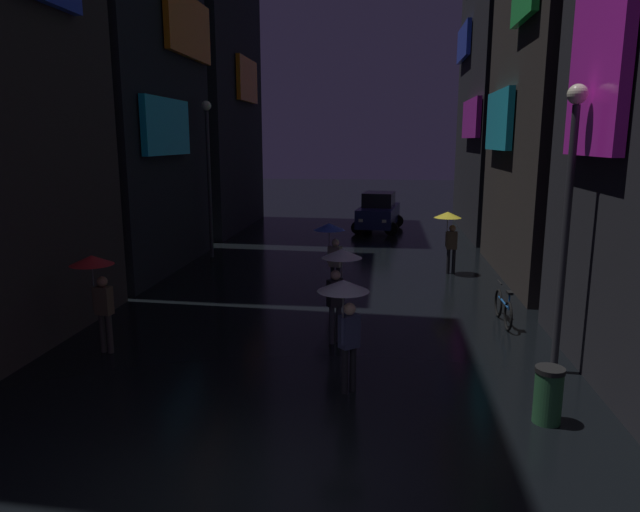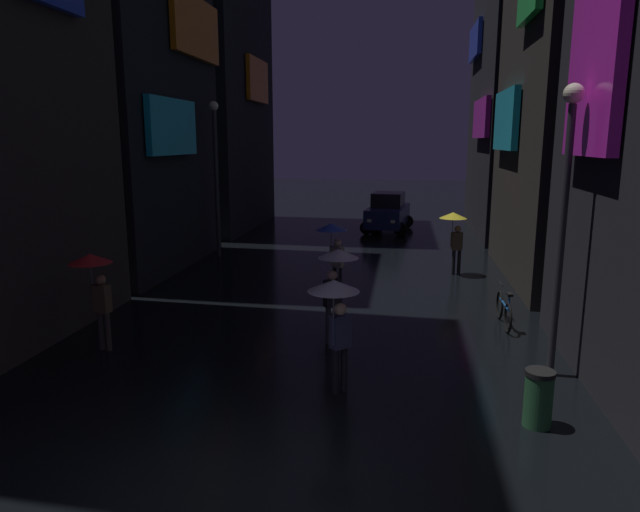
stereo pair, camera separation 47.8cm
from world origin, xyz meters
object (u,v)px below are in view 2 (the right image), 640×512
object	(u,v)px
streetlamp_left_far	(216,162)
streetlamp_right_near	(565,199)
pedestrian_far_right_clear	(336,305)
trash_bin	(538,398)
car_distant	(388,212)
pedestrian_near_crossing_red	(94,275)
bicycle_parked_at_storefront	(504,310)
pedestrian_foreground_right_blue	(333,239)
pedestrian_midstreet_left_clear	(336,269)
pedestrian_midstreet_centre_yellow	(454,226)

from	to	relation	value
streetlamp_left_far	streetlamp_right_near	world-z (taller)	streetlamp_left_far
pedestrian_far_right_clear	trash_bin	size ratio (longest dim) A/B	2.28
car_distant	pedestrian_near_crossing_red	bearing A→B (deg)	-107.86
bicycle_parked_at_storefront	pedestrian_foreground_right_blue	bearing A→B (deg)	154.07
pedestrian_far_right_clear	streetlamp_right_near	size ratio (longest dim) A/B	0.39
pedestrian_midstreet_left_clear	streetlamp_right_near	distance (m)	4.82
pedestrian_far_right_clear	pedestrian_midstreet_centre_yellow	xyz separation A→B (m)	(2.79, 9.75, 0.00)
pedestrian_midstreet_left_clear	car_distant	size ratio (longest dim) A/B	0.49
pedestrian_far_right_clear	pedestrian_midstreet_left_clear	bearing A→B (deg)	96.62
pedestrian_far_right_clear	bicycle_parked_at_storefront	xyz separation A→B (m)	(3.60, 4.46, -1.28)
bicycle_parked_at_storefront	streetlamp_right_near	distance (m)	4.27
pedestrian_far_right_clear	bicycle_parked_at_storefront	bearing A→B (deg)	51.06
pedestrian_midstreet_left_clear	trash_bin	world-z (taller)	pedestrian_midstreet_left_clear
pedestrian_far_right_clear	car_distant	world-z (taller)	pedestrian_far_right_clear
bicycle_parked_at_storefront	pedestrian_far_right_clear	bearing A→B (deg)	-128.94
pedestrian_near_crossing_red	pedestrian_foreground_right_blue	xyz separation A→B (m)	(4.44, 5.17, 0.00)
pedestrian_foreground_right_blue	pedestrian_far_right_clear	bearing A→B (deg)	-82.49
pedestrian_foreground_right_blue	streetlamp_left_far	distance (m)	7.40
pedestrian_foreground_right_blue	bicycle_parked_at_storefront	bearing A→B (deg)	-25.93
pedestrian_near_crossing_red	streetlamp_right_near	xyz separation A→B (m)	(9.32, 0.01, 1.74)
pedestrian_midstreet_centre_yellow	car_distant	distance (m)	9.57
streetlamp_left_far	pedestrian_midstreet_centre_yellow	bearing A→B (deg)	-11.88
bicycle_parked_at_storefront	pedestrian_midstreet_left_clear	bearing A→B (deg)	-155.95
pedestrian_midstreet_centre_yellow	pedestrian_midstreet_left_clear	bearing A→B (deg)	-113.77
car_distant	trash_bin	xyz separation A→B (m)	(2.98, -19.63, -0.46)
pedestrian_midstreet_left_clear	pedestrian_near_crossing_red	world-z (taller)	same
pedestrian_far_right_clear	pedestrian_near_crossing_red	world-z (taller)	same
pedestrian_near_crossing_red	streetlamp_right_near	world-z (taller)	streetlamp_right_near
pedestrian_far_right_clear	car_distant	distance (m)	18.99
pedestrian_midstreet_left_clear	trash_bin	distance (m)	5.08
pedestrian_midstreet_left_clear	streetlamp_right_near	xyz separation A→B (m)	(4.32, -1.24, 1.74)
streetlamp_right_near	pedestrian_foreground_right_blue	bearing A→B (deg)	133.36
pedestrian_far_right_clear	streetlamp_right_near	world-z (taller)	streetlamp_right_near
pedestrian_near_crossing_red	trash_bin	distance (m)	8.96
trash_bin	pedestrian_midstreet_centre_yellow	bearing A→B (deg)	92.84
car_distant	pedestrian_midstreet_centre_yellow	bearing A→B (deg)	-75.07
trash_bin	pedestrian_midstreet_left_clear	bearing A→B (deg)	137.11
pedestrian_midstreet_centre_yellow	bicycle_parked_at_storefront	world-z (taller)	pedestrian_midstreet_centre_yellow
pedestrian_midstreet_left_clear	pedestrian_foreground_right_blue	bearing A→B (deg)	98.13
pedestrian_midstreet_centre_yellow	pedestrian_foreground_right_blue	distance (m)	4.81
pedestrian_midstreet_left_clear	car_distant	distance (m)	16.29
car_distant	streetlamp_right_near	bearing A→B (deg)	-78.14
pedestrian_foreground_right_blue	pedestrian_midstreet_left_clear	bearing A→B (deg)	-81.87
pedestrian_far_right_clear	trash_bin	bearing A→B (deg)	-11.13
pedestrian_far_right_clear	pedestrian_near_crossing_red	bearing A→B (deg)	164.61
bicycle_parked_at_storefront	trash_bin	xyz separation A→B (m)	(-0.30, -5.11, 0.08)
streetlamp_left_far	streetlamp_right_near	distance (m)	14.24
pedestrian_near_crossing_red	streetlamp_left_far	xyz separation A→B (m)	(-0.68, 10.14, 1.98)
pedestrian_far_right_clear	streetlamp_left_far	distance (m)	13.21
pedestrian_midstreet_left_clear	bicycle_parked_at_storefront	size ratio (longest dim) A/B	1.16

